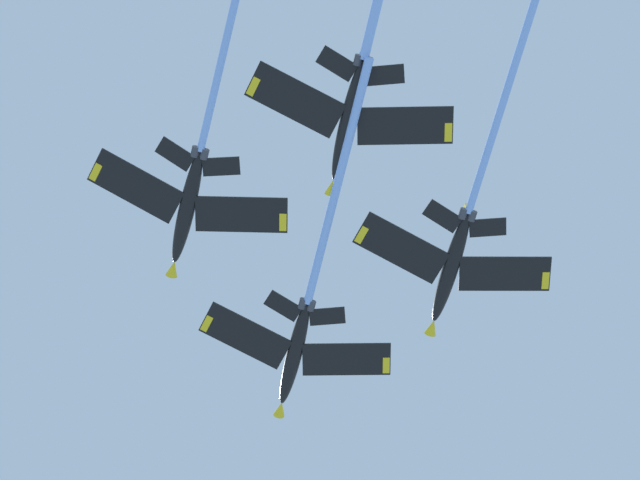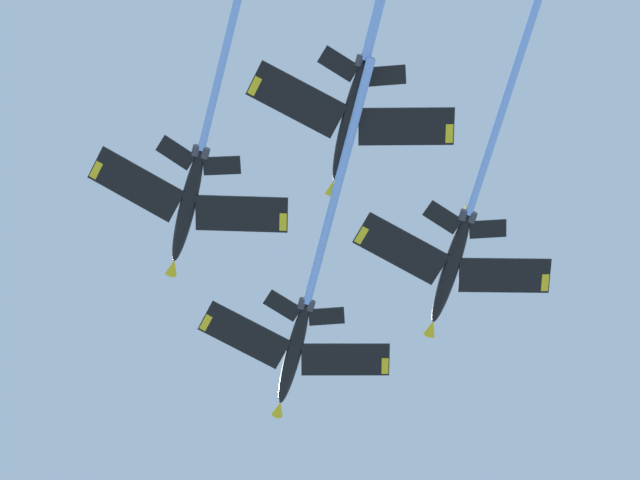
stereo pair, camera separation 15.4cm
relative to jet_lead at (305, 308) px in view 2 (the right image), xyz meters
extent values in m
ellipsoid|color=black|center=(3.11, -4.19, 1.21)|extent=(8.43, 10.59, 4.03)
cone|color=yellow|center=(6.99, -9.44, 2.72)|extent=(2.05, 2.18, 1.53)
ellipsoid|color=black|center=(4.24, -5.73, 2.27)|extent=(2.55, 2.95, 1.51)
cube|color=black|center=(6.92, -0.43, 0.93)|extent=(8.46, 9.21, 1.01)
cube|color=yellow|center=(10.02, 2.27, 0.98)|extent=(1.82, 1.67, 0.52)
cube|color=black|center=(-1.60, -6.74, 0.93)|extent=(9.67, 6.73, 1.01)
cube|color=yellow|center=(-5.09, -8.92, 0.98)|extent=(1.33, 1.91, 0.52)
cube|color=black|center=(2.04, 1.08, 0.08)|extent=(3.55, 3.97, 0.56)
cube|color=black|center=(-1.62, -1.64, 0.08)|extent=(3.98, 2.84, 0.56)
cube|color=yellow|center=(0.14, -0.18, 1.49)|extent=(1.91, 2.49, 3.27)
cylinder|color=#38383D|center=(0.12, 0.60, -0.20)|extent=(1.33, 1.40, 1.00)
cylinder|color=#38383D|center=(-0.61, 0.06, -0.20)|extent=(1.33, 1.40, 1.00)
cylinder|color=#8CB2F4|center=(-7.74, 10.45, -3.11)|extent=(15.57, 20.60, 6.57)
ellipsoid|color=black|center=(6.59, 14.05, -1.32)|extent=(8.69, 10.43, 3.84)
cone|color=yellow|center=(10.65, 8.91, 0.08)|extent=(2.07, 2.17, 1.51)
ellipsoid|color=black|center=(7.79, 12.54, -0.30)|extent=(2.60, 2.92, 1.47)
cube|color=black|center=(10.29, 17.93, -1.59)|extent=(8.33, 9.30, 0.95)
cube|color=yellow|center=(13.31, 20.72, -1.54)|extent=(1.84, 1.65, 0.49)
cube|color=black|center=(1.96, 11.37, -1.59)|extent=(9.67, 6.94, 0.95)
cube|color=yellow|center=(-1.46, 9.08, -1.54)|extent=(1.37, 1.92, 0.49)
cube|color=black|center=(5.36, 19.30, -2.37)|extent=(3.49, 3.99, 0.53)
cube|color=black|center=(1.78, 16.48, -2.37)|extent=(4.00, 2.93, 0.53)
cube|color=yellow|center=(3.51, 17.97, -0.96)|extent=(1.96, 2.42, 3.24)
cylinder|color=#38383D|center=(3.45, 18.77, -2.64)|extent=(1.34, 1.39, 0.99)
cylinder|color=#38383D|center=(2.74, 18.21, -2.64)|extent=(1.34, 1.39, 0.99)
cylinder|color=#8CB2F4|center=(-4.10, 27.63, -5.13)|extent=(14.84, 18.55, 5.63)
ellipsoid|color=black|center=(-14.87, -1.67, -0.94)|extent=(8.54, 10.55, 3.81)
cone|color=yellow|center=(-10.91, -6.90, 0.45)|extent=(2.05, 2.17, 1.50)
ellipsoid|color=black|center=(-13.70, -3.21, 0.08)|extent=(2.56, 2.94, 1.46)
cube|color=black|center=(-11.11, 2.14, -1.20)|extent=(8.42, 9.24, 0.94)
cube|color=yellow|center=(-8.03, 4.87, -1.14)|extent=(1.83, 1.67, 0.49)
cube|color=black|center=(-19.55, -4.27, -1.20)|extent=(9.68, 6.82, 0.94)
cube|color=yellow|center=(-23.01, -6.49, -1.14)|extent=(1.35, 1.92, 0.49)
cube|color=black|center=(-16.01, 3.60, -1.97)|extent=(3.53, 3.98, 0.53)
cube|color=black|center=(-19.64, 0.85, -1.97)|extent=(3.99, 2.88, 0.53)
cube|color=yellow|center=(-17.88, 2.30, -0.56)|extent=(1.91, 2.44, 3.24)
cylinder|color=#38383D|center=(-17.93, 3.11, -2.23)|extent=(1.33, 1.39, 0.99)
cylinder|color=#38383D|center=(-18.64, 2.56, -2.23)|extent=(1.33, 1.39, 0.99)
cylinder|color=#8CB2F4|center=(-26.10, 13.16, -4.97)|extent=(16.10, 20.91, 6.12)
ellipsoid|color=black|center=(-11.16, 15.82, -3.88)|extent=(8.39, 10.65, 3.73)
cone|color=yellow|center=(-7.29, 10.52, -2.54)|extent=(2.04, 2.17, 1.50)
ellipsoid|color=black|center=(-10.02, 14.26, -2.87)|extent=(2.53, 2.95, 1.44)
cube|color=black|center=(-7.34, 19.56, -4.13)|extent=(8.50, 9.20, 0.92)
cube|color=yellow|center=(-4.22, 22.24, -4.08)|extent=(1.82, 1.68, 0.48)
cube|color=black|center=(-15.89, 13.31, -4.13)|extent=(9.68, 6.70, 0.92)
cube|color=yellow|center=(-19.39, 11.14, -4.08)|extent=(1.32, 1.92, 0.48)
cube|color=black|center=(-12.22, 21.12, -4.88)|extent=(3.56, 3.97, 0.52)
cube|color=black|center=(-15.90, 18.43, -4.88)|extent=(3.98, 2.83, 0.52)
cube|color=yellow|center=(-14.11, 19.84, -3.46)|extent=(1.86, 2.46, 3.22)
cylinder|color=#38383D|center=(-14.14, 20.66, -5.13)|extent=(1.32, 1.39, 0.98)
cylinder|color=#38383D|center=(-14.87, 20.13, -5.13)|extent=(1.32, 1.39, 0.98)
camera|label=1|loc=(-10.75, 21.67, -106.02)|focal=60.77mm
camera|label=2|loc=(-10.61, 21.73, -106.02)|focal=60.77mm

